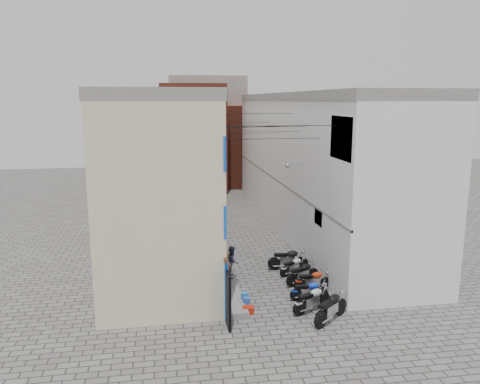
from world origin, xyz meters
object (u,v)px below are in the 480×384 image
motorcycle_b (312,298)px  motorcycle_g (288,258)px  motorcycle_a (331,306)px  person_b (232,261)px  water_jug_near (246,303)px  motorcycle_c (309,290)px  motorcycle_d (313,279)px  motorcycle_f (294,265)px  motorcycle_e (303,272)px  red_crate (248,310)px  water_jug_far (245,298)px  person_a (226,269)px

motorcycle_b → motorcycle_g: (0.29, 4.87, 0.04)m
motorcycle_a → person_b: bearing=175.8°
water_jug_near → person_b: bearing=93.0°
motorcycle_c → motorcycle_d: (0.50, 1.03, 0.04)m
motorcycle_b → motorcycle_c: size_ratio=1.16×
motorcycle_b → motorcycle_f: (0.39, 4.11, -0.08)m
motorcycle_a → water_jug_near: size_ratio=4.68×
water_jug_near → motorcycle_f: bearing=48.3°
motorcycle_e → red_crate: motorcycle_e is taller
motorcycle_b → red_crate: motorcycle_b is taller
motorcycle_a → water_jug_far: size_ratio=4.28×
motorcycle_c → person_a: person_a is taller
motorcycle_c → water_jug_far: bearing=-87.4°
motorcycle_b → motorcycle_c: 1.07m
person_b → motorcycle_d: bearing=-105.2°
motorcycle_f → water_jug_far: motorcycle_f is taller
red_crate → person_b: bearing=92.5°
motorcycle_d → red_crate: bearing=-62.8°
motorcycle_a → motorcycle_e: 3.87m
water_jug_far → motorcycle_g: bearing=52.1°
motorcycle_a → person_a: bearing=-170.8°
motorcycle_b → motorcycle_d: 2.20m
motorcycle_c → motorcycle_g: 3.83m
motorcycle_g → person_a: (-3.51, -2.49, 0.52)m
motorcycle_b → water_jug_far: 2.87m
motorcycle_d → person_a: size_ratio=1.04×
motorcycle_e → person_b: bearing=-130.6°
motorcycle_e → water_jug_far: (-3.09, -1.79, -0.31)m
motorcycle_b → motorcycle_e: (0.48, 2.93, -0.00)m
motorcycle_f → motorcycle_g: motorcycle_g is taller
motorcycle_d → water_jug_near: size_ratio=3.92×
motorcycle_f → person_a: 4.06m
person_a → person_b: (0.46, 1.36, -0.13)m
motorcycle_c → motorcycle_f: 3.07m
motorcycle_d → motorcycle_a: bearing=-6.2°
motorcycle_a → motorcycle_b: (-0.46, 0.94, -0.06)m
motorcycle_a → motorcycle_f: size_ratio=1.29×
red_crate → motorcycle_e: bearing=40.8°
motorcycle_c → water_jug_near: 2.84m
water_jug_near → red_crate: water_jug_near is taller
motorcycle_b → water_jug_near: bearing=-130.5°
person_a → person_b: bearing=1.0°
motorcycle_d → motorcycle_b: bearing=-20.3°
motorcycle_c → motorcycle_d: size_ratio=0.93×
motorcycle_c → person_b: bearing=-127.8°
motorcycle_c → motorcycle_f: size_ratio=1.00×
motorcycle_e → person_a: (-3.70, -0.55, 0.56)m
motorcycle_c → motorcycle_e: (0.27, 1.88, 0.08)m
motorcycle_a → red_crate: motorcycle_a is taller
motorcycle_d → motorcycle_g: size_ratio=0.87×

